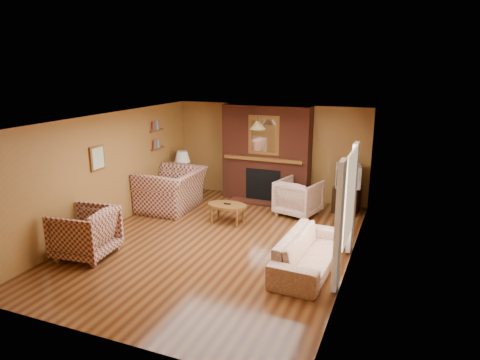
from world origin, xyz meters
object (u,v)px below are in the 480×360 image
at_px(floral_sofa, 309,252).
at_px(crt_tv, 348,176).
at_px(plaid_loveseat, 172,189).
at_px(side_table, 183,186).
at_px(fireplace, 266,154).
at_px(coffee_table, 227,207).
at_px(tv_stand, 346,199).
at_px(floral_armchair, 298,197).
at_px(table_lamp, 182,162).
at_px(plaid_armchair, 85,233).

xyz_separation_m(floral_sofa, crt_tv, (0.15, 3.18, 0.57)).
relative_size(plaid_loveseat, side_table, 2.73).
distance_m(fireplace, coffee_table, 2.09).
distance_m(coffee_table, tv_stand, 2.87).
bearing_deg(fireplace, floral_sofa, -60.57).
bearing_deg(coffee_table, tv_stand, 37.02).
bearing_deg(coffee_table, floral_armchair, 40.69).
height_order(floral_sofa, floral_armchair, floral_armchair).
height_order(plaid_loveseat, floral_sofa, plaid_loveseat).
bearing_deg(coffee_table, floral_sofa, -34.18).
height_order(fireplace, tv_stand, fireplace).
relative_size(floral_sofa, tv_stand, 3.31).
height_order(plaid_loveseat, coffee_table, plaid_loveseat).
bearing_deg(plaid_loveseat, floral_sofa, 62.41).
bearing_deg(floral_armchair, crt_tv, -133.71).
height_order(floral_sofa, table_lamp, table_lamp).
xyz_separation_m(floral_sofa, tv_stand, (0.15, 3.18, 0.01)).
bearing_deg(plaid_armchair, fireplace, 150.19).
bearing_deg(floral_armchair, fireplace, -22.34).
height_order(floral_armchair, tv_stand, floral_armchair).
relative_size(fireplace, coffee_table, 2.71).
bearing_deg(tv_stand, fireplace, -179.97).
distance_m(coffee_table, table_lamp, 2.37).
xyz_separation_m(floral_armchair, tv_stand, (1.00, 0.61, -0.10)).
xyz_separation_m(plaid_armchair, crt_tv, (4.00, 4.19, 0.43)).
relative_size(plaid_armchair, table_lamp, 1.49).
height_order(plaid_loveseat, floral_armchair, plaid_loveseat).
bearing_deg(fireplace, plaid_loveseat, -140.37).
relative_size(floral_armchair, coffee_table, 1.02).
xyz_separation_m(table_lamp, crt_tv, (4.15, 0.34, -0.04)).
bearing_deg(table_lamp, floral_sofa, -35.31).
distance_m(floral_sofa, tv_stand, 3.19).
xyz_separation_m(plaid_armchair, side_table, (-0.15, 3.84, -0.17)).
distance_m(side_table, table_lamp, 0.64).
bearing_deg(fireplace, tv_stand, -5.15).
height_order(fireplace, floral_sofa, fireplace).
bearing_deg(floral_armchair, plaid_armchair, 64.84).
height_order(plaid_loveseat, crt_tv, crt_tv).
xyz_separation_m(plaid_loveseat, side_table, (-0.25, 1.00, -0.21)).
xyz_separation_m(coffee_table, crt_tv, (2.29, 1.72, 0.49)).
xyz_separation_m(fireplace, floral_sofa, (1.90, -3.37, -0.88)).
height_order(fireplace, table_lamp, fireplace).
bearing_deg(crt_tv, side_table, -175.26).
bearing_deg(floral_sofa, coffee_table, 58.97).
relative_size(plaid_loveseat, coffee_table, 1.68).
bearing_deg(plaid_loveseat, crt_tv, 107.48).
bearing_deg(floral_armchair, plaid_loveseat, 29.02).
height_order(table_lamp, tv_stand, table_lamp).
relative_size(plaid_loveseat, crt_tv, 2.33).
distance_m(floral_sofa, coffee_table, 2.59).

